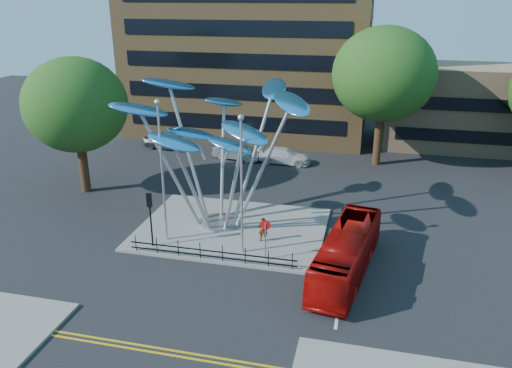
% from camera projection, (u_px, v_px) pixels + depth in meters
% --- Properties ---
extents(ground, '(120.00, 120.00, 0.00)m').
position_uv_depth(ground, '(219.00, 279.00, 27.02)').
color(ground, black).
rests_on(ground, ground).
extents(traffic_island, '(12.00, 9.00, 0.15)m').
position_uv_depth(traffic_island, '(232.00, 229.00, 32.66)').
color(traffic_island, slate).
rests_on(traffic_island, ground).
extents(double_yellow_near, '(40.00, 0.12, 0.01)m').
position_uv_depth(double_yellow_near, '(178.00, 351.00, 21.56)').
color(double_yellow_near, gold).
rests_on(double_yellow_near, ground).
extents(double_yellow_far, '(40.00, 0.12, 0.01)m').
position_uv_depth(double_yellow_far, '(175.00, 356.00, 21.29)').
color(double_yellow_far, gold).
rests_on(double_yellow_far, ground).
extents(low_building_near, '(15.00, 8.00, 8.00)m').
position_uv_depth(low_building_near, '(463.00, 107.00, 49.39)').
color(low_building_near, tan).
rests_on(low_building_near, ground).
extents(tree_right, '(8.80, 8.80, 12.11)m').
position_uv_depth(tree_right, '(384.00, 75.00, 42.41)').
color(tree_right, black).
rests_on(tree_right, ground).
extents(tree_left, '(7.60, 7.60, 10.32)m').
position_uv_depth(tree_left, '(76.00, 105.00, 36.70)').
color(tree_left, black).
rests_on(tree_left, ground).
extents(leaf_sculpture, '(12.72, 9.54, 9.51)m').
position_uv_depth(leaf_sculpture, '(217.00, 124.00, 31.08)').
color(leaf_sculpture, '#9EA0A5').
rests_on(leaf_sculpture, traffic_island).
extents(street_lamp_left, '(0.36, 0.36, 8.80)m').
position_uv_depth(street_lamp_left, '(161.00, 160.00, 29.26)').
color(street_lamp_left, '#9EA0A5').
rests_on(street_lamp_left, traffic_island).
extents(street_lamp_right, '(0.36, 0.36, 8.30)m').
position_uv_depth(street_lamp_right, '(242.00, 173.00, 27.82)').
color(street_lamp_right, '#9EA0A5').
rests_on(street_lamp_right, traffic_island).
extents(traffic_light_island, '(0.28, 0.18, 3.42)m').
position_uv_depth(traffic_light_island, '(150.00, 208.00, 29.44)').
color(traffic_light_island, black).
rests_on(traffic_light_island, traffic_island).
extents(no_entry_sign_island, '(0.60, 0.10, 2.45)m').
position_uv_depth(no_entry_sign_island, '(265.00, 233.00, 28.22)').
color(no_entry_sign_island, '#9EA0A5').
rests_on(no_entry_sign_island, traffic_island).
extents(pedestrian_railing_front, '(10.00, 0.06, 1.00)m').
position_uv_depth(pedestrian_railing_front, '(211.00, 253.00, 28.58)').
color(pedestrian_railing_front, black).
rests_on(pedestrian_railing_front, traffic_island).
extents(red_bus, '(3.57, 9.34, 2.54)m').
position_uv_depth(red_bus, '(347.00, 253.00, 27.15)').
color(red_bus, '#9B0907').
rests_on(red_bus, ground).
extents(pedestrian, '(0.65, 0.51, 1.56)m').
position_uv_depth(pedestrian, '(263.00, 229.00, 30.63)').
color(pedestrian, gray).
rests_on(pedestrian, traffic_island).
extents(parked_car_left, '(4.77, 2.35, 1.56)m').
position_uv_depth(parked_car_left, '(166.00, 141.00, 49.60)').
color(parked_car_left, '#46474E').
rests_on(parked_car_left, ground).
extents(parked_car_mid, '(4.69, 2.21, 1.48)m').
position_uv_depth(parked_car_mid, '(237.00, 152.00, 46.35)').
color(parked_car_mid, '#9D9FA4').
rests_on(parked_car_mid, ground).
extents(parked_car_right, '(4.90, 2.25, 1.39)m').
position_uv_depth(parked_car_right, '(285.00, 156.00, 45.29)').
color(parked_car_right, silver).
rests_on(parked_car_right, ground).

